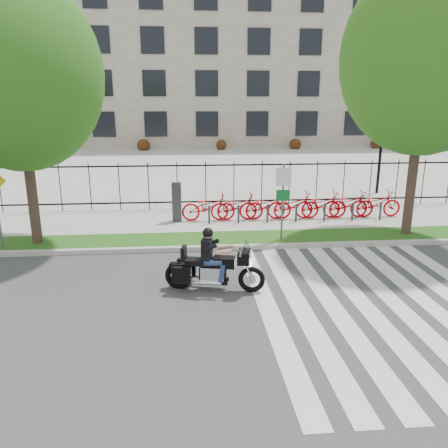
{
  "coord_description": "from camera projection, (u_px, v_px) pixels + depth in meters",
  "views": [
    {
      "loc": [
        0.42,
        -9.02,
        4.53
      ],
      "look_at": [
        1.45,
        3.0,
        1.17
      ],
      "focal_mm": 35.0,
      "sensor_mm": 36.0,
      "label": 1
    }
  ],
  "objects": [
    {
      "name": "ground",
      "position": [
        171.0,
        311.0,
        9.84
      ],
      "size": [
        120.0,
        120.0,
        0.0
      ],
      "primitive_type": "plane",
      "color": "#3E3E41",
      "rests_on": "ground"
    },
    {
      "name": "curb",
      "position": [
        175.0,
        249.0,
        13.75
      ],
      "size": [
        60.0,
        0.2,
        0.15
      ],
      "primitive_type": "cube",
      "color": "#AFACA5",
      "rests_on": "ground"
    },
    {
      "name": "grass_verge",
      "position": [
        176.0,
        241.0,
        14.57
      ],
      "size": [
        60.0,
        1.5,
        0.15
      ],
      "primitive_type": "cube",
      "color": "#214F13",
      "rests_on": "ground"
    },
    {
      "name": "sidewalk",
      "position": [
        177.0,
        221.0,
        16.97
      ],
      "size": [
        60.0,
        3.5,
        0.15
      ],
      "primitive_type": "cube",
      "color": "#ACABA1",
      "rests_on": "ground"
    },
    {
      "name": "plaza",
      "position": [
        181.0,
        162.0,
        33.82
      ],
      "size": [
        80.0,
        34.0,
        0.1
      ],
      "primitive_type": "cube",
      "color": "#ACABA1",
      "rests_on": "ground"
    },
    {
      "name": "crosswalk_stripes",
      "position": [
        378.0,
        303.0,
        10.23
      ],
      "size": [
        5.7,
        8.0,
        0.01
      ],
      "primitive_type": null,
      "color": "silver",
      "rests_on": "ground"
    },
    {
      "name": "iron_fence",
      "position": [
        177.0,
        186.0,
        18.36
      ],
      "size": [
        30.0,
        0.06,
        2.0
      ],
      "primitive_type": null,
      "color": "black",
      "rests_on": "sidewalk"
    },
    {
      "name": "office_building",
      "position": [
        181.0,
        54.0,
        50.27
      ],
      "size": [
        60.0,
        21.9,
        20.15
      ],
      "color": "gray",
      "rests_on": "ground"
    },
    {
      "name": "lamp_post_right",
      "position": [
        383.0,
        131.0,
        21.31
      ],
      "size": [
        1.06,
        0.7,
        4.25
      ],
      "color": "black",
      "rests_on": "ground"
    },
    {
      "name": "street_tree_1",
      "position": [
        18.0,
        74.0,
        12.79
      ],
      "size": [
        4.98,
        4.98,
        8.06
      ],
      "color": "#3B2B20",
      "rests_on": "grass_verge"
    },
    {
      "name": "street_tree_2",
      "position": [
        426.0,
        58.0,
        13.66
      ],
      "size": [
        5.32,
        5.32,
        8.8
      ],
      "color": "#3B2B20",
      "rests_on": "grass_verge"
    },
    {
      "name": "bike_share_station",
      "position": [
        292.0,
        205.0,
        16.93
      ],
      "size": [
        8.99,
        0.89,
        1.5
      ],
      "color": "#2D2D33",
      "rests_on": "sidewalk"
    },
    {
      "name": "sign_pole_regulatory",
      "position": [
        283.0,
        192.0,
        14.05
      ],
      "size": [
        0.5,
        0.09,
        2.5
      ],
      "color": "#59595B",
      "rests_on": "grass_verge"
    },
    {
      "name": "motorcycle_rider",
      "position": [
        214.0,
        266.0,
        10.77
      ],
      "size": [
        2.49,
        1.02,
        1.95
      ],
      "color": "black",
      "rests_on": "ground"
    }
  ]
}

